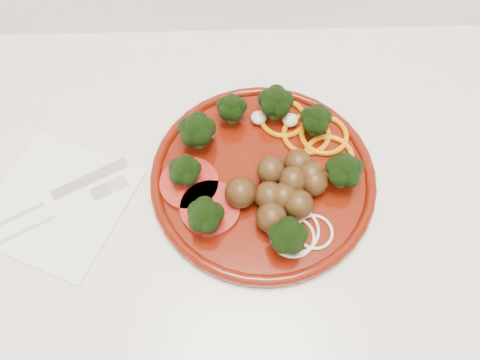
{
  "coord_description": "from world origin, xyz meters",
  "views": [
    {
      "loc": [
        -0.14,
        1.43,
        1.44
      ],
      "look_at": [
        -0.13,
        1.71,
        0.92
      ],
      "focal_mm": 35.0,
      "sensor_mm": 36.0,
      "label": 1
    }
  ],
  "objects_px": {
    "napkin": "(58,202)",
    "knife": "(37,202)",
    "plate": "(264,172)",
    "fork": "(41,219)"
  },
  "relations": [
    {
      "from": "plate",
      "to": "napkin",
      "type": "relative_size",
      "value": 1.74
    },
    {
      "from": "napkin",
      "to": "knife",
      "type": "distance_m",
      "value": 0.02
    },
    {
      "from": "napkin",
      "to": "fork",
      "type": "height_order",
      "value": "fork"
    },
    {
      "from": "fork",
      "to": "plate",
      "type": "bearing_deg",
      "value": -17.8
    },
    {
      "from": "plate",
      "to": "fork",
      "type": "relative_size",
      "value": 1.88
    },
    {
      "from": "plate",
      "to": "napkin",
      "type": "height_order",
      "value": "plate"
    },
    {
      "from": "napkin",
      "to": "fork",
      "type": "bearing_deg",
      "value": -118.13
    },
    {
      "from": "knife",
      "to": "plate",
      "type": "bearing_deg",
      "value": -22.67
    },
    {
      "from": "knife",
      "to": "fork",
      "type": "distance_m",
      "value": 0.02
    },
    {
      "from": "plate",
      "to": "napkin",
      "type": "xyz_separation_m",
      "value": [
        -0.26,
        -0.03,
        -0.02
      ]
    }
  ]
}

